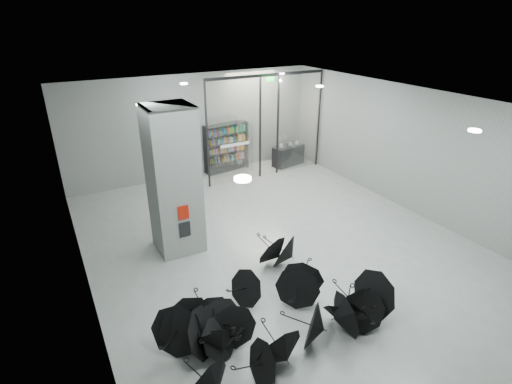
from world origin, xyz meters
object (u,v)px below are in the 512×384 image
column (174,181)px  umbrella_cluster (271,318)px  shop_counter (288,155)px  bookshelf (226,147)px

column → umbrella_cluster: column is taller
shop_counter → bookshelf: bearing=153.5°
column → bookshelf: column is taller
bookshelf → shop_counter: (2.60, -0.68, -0.57)m
column → shop_counter: bearing=32.8°
shop_counter → umbrella_cluster: bearing=-137.0°
umbrella_cluster → column: bearing=98.6°
column → bookshelf: size_ratio=2.00×
column → bookshelf: bearing=52.0°
column → shop_counter: size_ratio=2.81×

